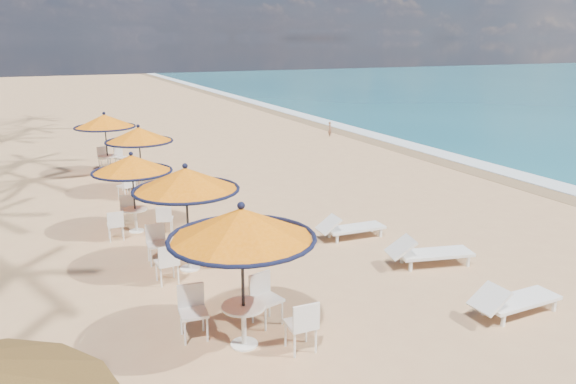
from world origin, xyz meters
name	(u,v)px	position (x,y,z in m)	size (l,w,h in m)	color
ground	(460,294)	(0.00, 0.00, 0.00)	(160.00, 160.00, 0.00)	tan
foam_strip	(471,163)	(9.30, 10.00, 0.00)	(1.20, 140.00, 0.04)	white
wetsand_band	(455,164)	(8.40, 10.00, 0.00)	(1.40, 140.00, 0.02)	olive
station_0	(244,241)	(-4.77, 0.02, 1.91)	(2.51, 2.51, 2.62)	black
station_1	(183,189)	(-4.87, 3.69, 1.92)	(2.42, 2.42, 2.52)	black
station_2	(132,174)	(-5.47, 6.86, 1.65)	(2.17, 2.17, 2.26)	black
station_3	(137,141)	(-4.61, 10.91, 1.82)	(2.29, 2.29, 2.39)	black
station_4	(106,126)	(-5.21, 14.49, 1.87)	(2.35, 2.41, 2.45)	black
lounger_near	(513,300)	(0.28, -1.13, 0.33)	(1.96, 0.67, 0.70)	white
lounger_mid	(427,252)	(0.34, 1.56, 0.34)	(2.13, 1.08, 0.73)	white
lounger_far	(349,227)	(-0.38, 3.95, 0.31)	(1.89, 0.66, 0.67)	white
person	(330,129)	(6.96, 18.45, 0.43)	(0.31, 0.21, 0.86)	#94674B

